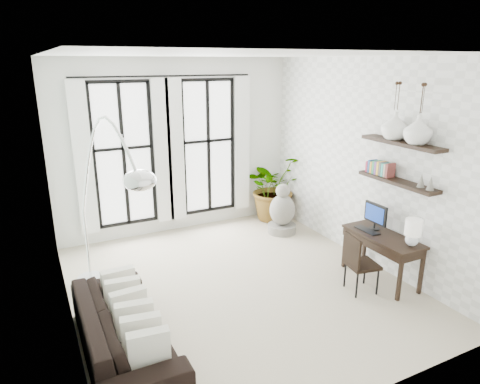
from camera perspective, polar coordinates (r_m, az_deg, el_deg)
floor at (r=6.38m, az=-0.30°, el=-12.26°), size 5.00×5.00×0.00m
ceiling at (r=5.56m, az=-0.35°, el=17.84°), size 5.00×5.00×0.00m
wall_left at (r=5.21m, az=-23.06°, el=-1.35°), size 0.00×5.00×5.00m
wall_right at (r=7.03m, az=16.36°, el=3.84°), size 0.00×5.00×5.00m
wall_back at (r=8.03m, az=-8.34°, el=5.93°), size 4.50×0.00×4.50m
windows at (r=7.91m, az=-9.54°, el=5.42°), size 3.26×0.13×2.65m
wall_shelves at (r=6.38m, az=20.18°, el=3.36°), size 0.25×1.30×0.60m
sofa at (r=5.06m, az=-15.22°, el=-17.32°), size 0.85×2.17×0.63m
throw_pillows at (r=4.98m, az=-14.23°, el=-15.35°), size 0.40×1.52×0.40m
plant at (r=8.71m, az=4.48°, el=0.71°), size 1.50×1.40×1.36m
desk at (r=6.52m, az=18.85°, el=-5.91°), size 0.51×1.21×1.11m
desk_chair at (r=6.22m, az=15.42°, el=-8.73°), size 0.47×0.47×0.85m
arc_lamp at (r=5.28m, az=-17.67°, el=3.66°), size 0.76×2.15×2.54m
buddha at (r=8.08m, az=5.65°, el=-2.72°), size 0.53×0.53×0.96m
vase_a at (r=6.09m, az=22.67°, el=7.66°), size 0.37×0.37×0.38m
vase_b at (r=6.36m, az=19.95°, el=8.29°), size 0.37×0.37×0.38m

